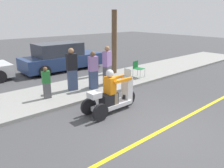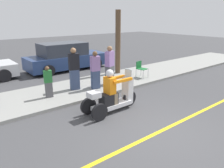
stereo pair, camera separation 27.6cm
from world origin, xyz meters
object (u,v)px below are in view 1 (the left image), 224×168
Objects in this scene: spectator_with_child at (93,71)px; folding_chair_curbside at (137,67)px; spectator_near_curb at (107,66)px; parked_car_lot_far at (61,57)px; spectator_far_back at (72,70)px; spectator_by_tree at (46,83)px; motorcycle_trike at (112,96)px; tree_trunk at (114,42)px.

spectator_with_child reaches higher than folding_chair_curbside.
spectator_near_curb is 0.37× the size of parked_car_lot_far.
spectator_with_child is 0.89m from spectator_far_back.
spectator_near_curb reaches higher than folding_chair_curbside.
spectator_near_curb is 2.88m from spectator_by_tree.
spectator_near_curb is at bearing -2.89° from spectator_by_tree.
spectator_by_tree is 1.48× the size of folding_chair_curbside.
spectator_far_back reaches higher than folding_chair_curbside.
motorcycle_trike reaches higher than spectator_by_tree.
motorcycle_trike is 5.03m from tree_trunk.
parked_car_lot_far is at bearing 119.23° from tree_trunk.
spectator_by_tree is 5.09m from parked_car_lot_far.
motorcycle_trike is 1.19× the size of spectator_far_back.
tree_trunk reaches higher than spectator_near_curb.
spectator_near_curb is 0.53× the size of tree_trunk.
tree_trunk is (1.66, 1.40, 0.82)m from spectator_near_curb.
parked_car_lot_far is at bearing 89.74° from spectator_near_curb.
spectator_near_curb is 1.44× the size of spectator_by_tree.
motorcycle_trike is 0.44× the size of parked_car_lot_far.
spectator_with_child is 0.91× the size of spectator_far_back.
tree_trunk is at bearing 102.61° from folding_chair_curbside.
spectator_near_curb is at bearing -90.26° from parked_car_lot_far.
spectator_by_tree is at bearing 173.29° from spectator_with_child.
spectator_by_tree is at bearing -170.05° from spectator_far_back.
parked_car_lot_far reaches higher than motorcycle_trike.
spectator_far_back is 3.62m from folding_chair_curbside.
spectator_near_curb is at bearing -12.81° from spectator_far_back.
motorcycle_trike is 1.74× the size of spectator_by_tree.
spectator_near_curb reaches higher than spectator_by_tree.
spectator_near_curb is at bearing -139.82° from tree_trunk.
spectator_with_child is at bearing -31.19° from spectator_far_back.
spectator_near_curb is (1.62, 2.21, 0.43)m from motorcycle_trike.
parked_car_lot_far reaches higher than folding_chair_curbside.
spectator_far_back is at bearing 148.81° from spectator_with_child.
folding_chair_curbside is 0.17× the size of parked_car_lot_far.
parked_car_lot_far reaches higher than spectator_by_tree.
spectator_by_tree is 4.84m from folding_chair_curbside.
spectator_with_child reaches higher than parked_car_lot_far.
tree_trunk reaches higher than motorcycle_trike.
parked_car_lot_far is at bearing 114.21° from folding_chair_curbside.
spectator_by_tree is 0.25× the size of parked_car_lot_far.
parked_car_lot_far is at bearing 67.77° from spectator_far_back.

